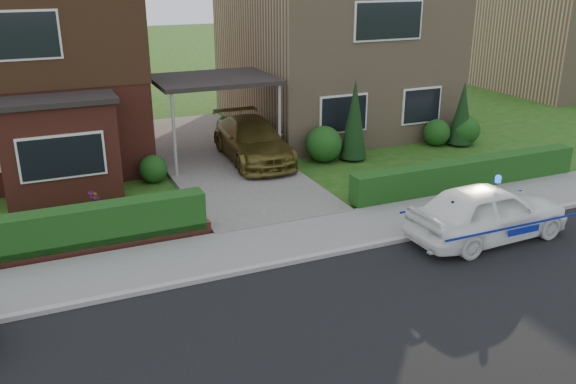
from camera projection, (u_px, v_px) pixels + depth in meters
ground at (399, 327)px, 10.98m from camera, size 120.00×120.00×0.00m
road at (399, 327)px, 10.98m from camera, size 60.00×6.00×0.02m
kerb at (323, 255)px, 13.58m from camera, size 60.00×0.16×0.12m
sidewalk at (304, 238)px, 14.48m from camera, size 60.00×2.00×0.10m
driveway at (217, 158)px, 20.40m from camera, size 3.80×12.00×0.12m
house_left at (11, 43)px, 19.42m from camera, size 7.50×9.53×7.25m
house_right at (332, 32)px, 23.89m from camera, size 7.50×8.06×7.25m
carport_link at (214, 81)px, 19.46m from camera, size 3.80×3.00×2.77m
dwarf_wall at (40, 256)px, 13.30m from camera, size 7.70×0.25×0.36m
hedge_left at (41, 260)px, 13.49m from camera, size 7.50×0.55×0.90m
hedge_right at (466, 189)px, 17.75m from camera, size 7.50×0.55×0.80m
shrub_left_mid at (98, 171)px, 17.24m from camera, size 1.32×1.32×1.32m
shrub_left_near at (153, 169)px, 18.18m from camera, size 0.84×0.84×0.84m
shrub_right_near at (324, 144)px, 20.04m from camera, size 1.20×1.20×1.20m
shrub_right_mid at (437, 132)px, 21.89m from camera, size 0.96×0.96×0.96m
shrub_right_far at (465, 130)px, 21.99m from camera, size 1.08×1.08×1.08m
conifer_a at (354, 122)px, 20.00m from camera, size 0.90×0.90×2.60m
conifer_b at (462, 115)px, 21.72m from camera, size 0.90×0.90×2.20m
neighbour_right at (559, 38)px, 31.30m from camera, size 6.50×7.00×5.20m
police_car at (488, 212)px, 14.29m from camera, size 3.71×4.09×1.54m
driveway_car at (253, 140)px, 19.85m from camera, size 2.09×4.61×1.31m
potted_plant_a at (68, 231)px, 14.08m from camera, size 0.42×0.32×0.74m
potted_plant_c at (95, 205)px, 15.58m from camera, size 0.52×0.52×0.73m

